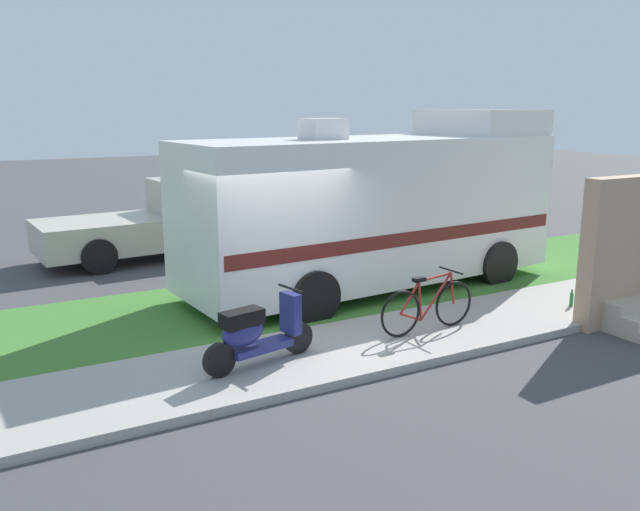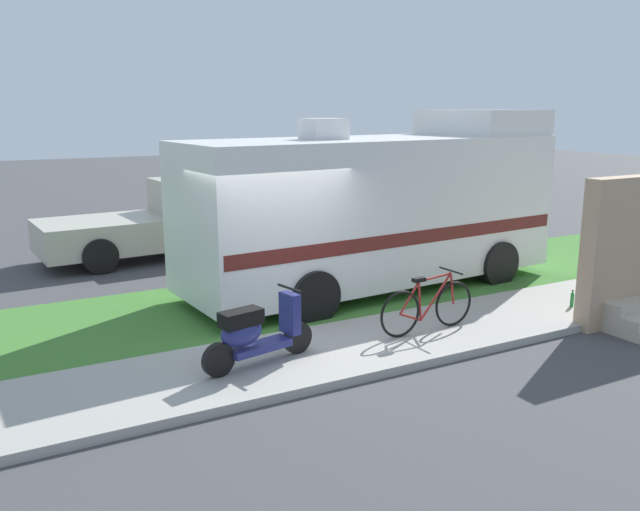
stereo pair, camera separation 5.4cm
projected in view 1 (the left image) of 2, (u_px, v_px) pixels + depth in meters
The scene contains 10 objects.
ground_plane at pixel (288, 333), 10.24m from camera, with size 80.00×80.00×0.00m, color #424244.
sidewalk at pixel (326, 354), 9.20m from camera, with size 24.00×2.00×0.12m.
grass_strip at pixel (250, 306), 11.51m from camera, with size 24.00×3.40×0.08m.
motorhome_rv at pixel (377, 207), 12.36m from camera, with size 7.49×2.86×3.40m.
scooter at pixel (256, 333), 8.52m from camera, with size 1.69×0.61×0.97m.
bicycle at pixel (428, 306), 9.86m from camera, with size 1.74×0.52×0.91m.
pickup_truck_near at pixel (173, 215), 15.53m from camera, with size 5.17×2.39×1.77m.
pickup_truck_far at pixel (339, 191), 20.32m from camera, with size 5.26×2.31×1.71m.
porch_steps at pixel (634, 266), 10.46m from camera, with size 2.00×1.26×2.40m.
bottle_green at pixel (571, 299), 11.18m from camera, with size 0.06×0.06×0.29m.
Camera 1 is at (-4.28, -8.74, 3.43)m, focal length 36.74 mm.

